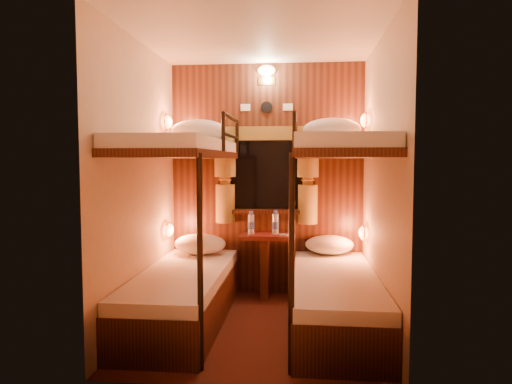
# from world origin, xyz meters

# --- Properties ---
(floor) EXTENTS (2.10, 2.10, 0.00)m
(floor) POSITION_xyz_m (0.00, 0.00, 0.00)
(floor) COLOR #3C1010
(floor) RESTS_ON ground
(ceiling) EXTENTS (2.10, 2.10, 0.00)m
(ceiling) POSITION_xyz_m (0.00, 0.00, 2.40)
(ceiling) COLOR silver
(ceiling) RESTS_ON wall_back
(wall_back) EXTENTS (2.40, 0.00, 2.40)m
(wall_back) POSITION_xyz_m (0.00, 1.05, 1.20)
(wall_back) COLOR #C6B293
(wall_back) RESTS_ON floor
(wall_front) EXTENTS (2.40, 0.00, 2.40)m
(wall_front) POSITION_xyz_m (0.00, -1.05, 1.20)
(wall_front) COLOR #C6B293
(wall_front) RESTS_ON floor
(wall_left) EXTENTS (0.00, 2.40, 2.40)m
(wall_left) POSITION_xyz_m (-1.00, 0.00, 1.20)
(wall_left) COLOR #C6B293
(wall_left) RESTS_ON floor
(wall_right) EXTENTS (0.00, 2.40, 2.40)m
(wall_right) POSITION_xyz_m (1.00, 0.00, 1.20)
(wall_right) COLOR #C6B293
(wall_right) RESTS_ON floor
(back_panel) EXTENTS (2.00, 0.03, 2.40)m
(back_panel) POSITION_xyz_m (0.00, 1.04, 1.20)
(back_panel) COLOR #33170E
(back_panel) RESTS_ON floor
(bunk_left) EXTENTS (0.72, 1.90, 1.82)m
(bunk_left) POSITION_xyz_m (-0.65, 0.07, 0.56)
(bunk_left) COLOR #33170E
(bunk_left) RESTS_ON floor
(bunk_right) EXTENTS (0.72, 1.90, 1.82)m
(bunk_right) POSITION_xyz_m (0.65, 0.07, 0.56)
(bunk_right) COLOR #33170E
(bunk_right) RESTS_ON floor
(window) EXTENTS (1.00, 0.12, 0.79)m
(window) POSITION_xyz_m (0.00, 1.00, 1.18)
(window) COLOR black
(window) RESTS_ON back_panel
(curtains) EXTENTS (1.10, 0.22, 1.00)m
(curtains) POSITION_xyz_m (0.00, 0.97, 1.26)
(curtains) COLOR olive
(curtains) RESTS_ON back_panel
(back_fixtures) EXTENTS (0.54, 0.09, 0.48)m
(back_fixtures) POSITION_xyz_m (0.00, 1.00, 2.25)
(back_fixtures) COLOR black
(back_fixtures) RESTS_ON back_panel
(reading_lamps) EXTENTS (2.00, 0.20, 1.25)m
(reading_lamps) POSITION_xyz_m (-0.00, 0.70, 1.24)
(reading_lamps) COLOR #EF5A23
(reading_lamps) RESTS_ON wall_left
(table) EXTENTS (0.50, 0.34, 0.66)m
(table) POSITION_xyz_m (0.00, 0.85, 0.41)
(table) COLOR maroon
(table) RESTS_ON floor
(bottle_left) EXTENTS (0.07, 0.07, 0.24)m
(bottle_left) POSITION_xyz_m (-0.14, 0.84, 0.75)
(bottle_left) COLOR #99BFE5
(bottle_left) RESTS_ON table
(bottle_right) EXTENTS (0.07, 0.07, 0.25)m
(bottle_right) POSITION_xyz_m (0.10, 0.85, 0.76)
(bottle_right) COLOR #99BFE5
(bottle_right) RESTS_ON table
(sachet_a) EXTENTS (0.11, 0.10, 0.01)m
(sachet_a) POSITION_xyz_m (0.20, 0.82, 0.65)
(sachet_a) COLOR silver
(sachet_a) RESTS_ON table
(sachet_b) EXTENTS (0.10, 0.09, 0.01)m
(sachet_b) POSITION_xyz_m (0.17, 0.86, 0.65)
(sachet_b) COLOR silver
(sachet_b) RESTS_ON table
(pillow_lower_left) EXTENTS (0.52, 0.37, 0.20)m
(pillow_lower_left) POSITION_xyz_m (-0.65, 0.74, 0.56)
(pillow_lower_left) COLOR silver
(pillow_lower_left) RESTS_ON bunk_left
(pillow_lower_right) EXTENTS (0.49, 0.35, 0.19)m
(pillow_lower_right) POSITION_xyz_m (0.65, 0.86, 0.55)
(pillow_lower_right) COLOR silver
(pillow_lower_right) RESTS_ON bunk_right
(pillow_upper_left) EXTENTS (0.55, 0.40, 0.22)m
(pillow_upper_left) POSITION_xyz_m (-0.65, 0.73, 1.70)
(pillow_upper_left) COLOR silver
(pillow_upper_left) RESTS_ON bunk_left
(pillow_upper_right) EXTENTS (0.55, 0.39, 0.22)m
(pillow_upper_right) POSITION_xyz_m (0.65, 0.68, 1.70)
(pillow_upper_right) COLOR silver
(pillow_upper_right) RESTS_ON bunk_right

